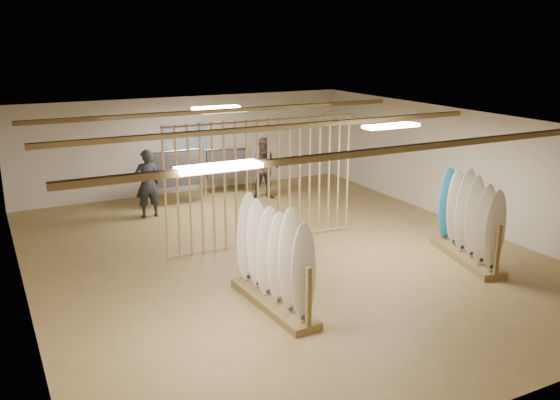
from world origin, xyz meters
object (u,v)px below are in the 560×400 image
shopper_a (147,179)px  clothing_rack_a (176,169)px  shopper_b (266,164)px  rack_right (468,231)px  rack_left (273,272)px  clothing_rack_b (227,164)px

shopper_a → clothing_rack_a: bearing=-143.1°
shopper_b → rack_right: bearing=-52.4°
rack_right → clothing_rack_a: bearing=136.1°
clothing_rack_a → shopper_b: shopper_b is taller
rack_right → rack_left: bearing=-163.3°
rack_right → shopper_a: shopper_a is taller
rack_right → shopper_b: shopper_b is taller
shopper_a → shopper_b: 3.45m
rack_left → clothing_rack_a: rack_left is taller
rack_left → rack_right: rack_left is taller
rack_right → clothing_rack_b: bearing=123.2°
rack_right → shopper_a: bearing=145.0°
rack_right → shopper_b: (-1.59, 6.23, 0.36)m
rack_left → rack_right: size_ratio=1.00×
rack_left → clothing_rack_b: bearing=70.7°
shopper_a → shopper_b: size_ratio=1.01×
clothing_rack_a → shopper_b: (2.46, -0.48, -0.03)m
clothing_rack_a → shopper_b: size_ratio=0.79×
clothing_rack_a → shopper_a: 1.21m
rack_left → shopper_a: bearing=91.8°
clothing_rack_a → shopper_b: bearing=-9.5°
clothing_rack_b → rack_right: bearing=-60.8°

